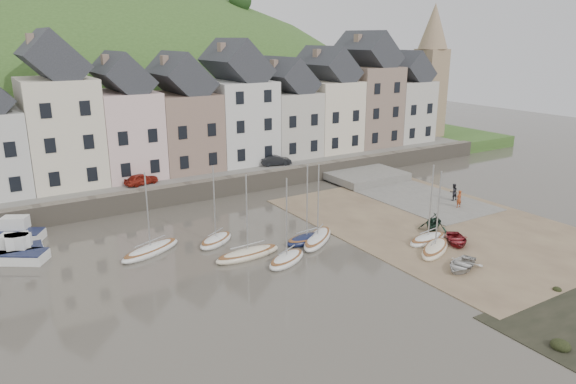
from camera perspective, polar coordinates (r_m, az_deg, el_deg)
ground at (r=39.09m, az=4.69°, el=-6.35°), size 160.00×160.00×0.00m
quay_land at (r=66.12m, az=-12.03°, el=3.57°), size 90.00×30.00×1.50m
quay_street at (r=55.53m, az=-7.95°, el=2.17°), size 70.00×7.00×0.10m
seawall at (r=52.62m, az=-6.35°, el=0.70°), size 70.00×1.20×1.80m
beach at (r=46.10m, az=15.77°, el=-3.28°), size 18.00×26.00×0.06m
slipway at (r=54.09m, az=12.46°, el=-0.09°), size 8.00×18.00×0.12m
hillside at (r=96.22m, az=-20.01°, el=-4.69°), size 134.40×84.00×84.00m
townhouse_terrace at (r=58.28m, az=-8.01°, el=8.64°), size 61.05×8.00×13.93m
church_spire at (r=77.23m, az=15.25°, el=12.91°), size 4.00×4.00×18.00m
sailboat_0 at (r=39.67m, az=-14.65°, el=-6.10°), size 5.34×3.46×6.32m
sailboat_1 at (r=40.52m, az=-7.82°, el=-5.19°), size 3.85×3.18×6.32m
sailboat_2 at (r=37.88m, az=-4.38°, el=-6.69°), size 5.18×1.75×6.32m
sailboat_3 at (r=36.89m, az=-0.14°, el=-7.28°), size 4.07×3.03×6.32m
sailboat_4 at (r=40.57m, az=3.22°, el=-5.04°), size 4.99×4.39×6.32m
sailboat_5 at (r=40.43m, az=2.04°, el=-5.10°), size 3.87×1.85×6.32m
sailboat_6 at (r=41.77m, az=14.91°, el=-4.95°), size 4.05×1.99×6.32m
sailboat_7 at (r=40.11m, az=15.63°, el=-5.92°), size 4.68×3.46×6.32m
motorboat_0 at (r=42.00m, az=-28.08°, el=-5.83°), size 5.60×4.51×1.70m
motorboat_1 at (r=42.25m, az=-27.83°, el=-5.67°), size 4.56×1.91×1.70m
motorboat_2 at (r=46.10m, az=-27.98°, el=-3.92°), size 5.51×4.09×1.70m
rowboat_white at (r=37.62m, az=18.28°, el=-7.48°), size 3.74×3.21×0.65m
rowboat_green at (r=44.07m, az=15.52°, el=-3.15°), size 3.54×3.41×1.43m
rowboat_red at (r=41.96m, az=17.76°, el=-4.93°), size 3.60×3.79×0.64m
person_red at (r=50.43m, az=18.02°, el=-0.70°), size 0.61×0.43×1.61m
person_dark at (r=52.46m, az=17.49°, el=0.00°), size 0.87×0.72×1.62m
car_left at (r=51.83m, az=-15.61°, el=1.36°), size 3.43×2.04×1.09m
car_right at (r=57.57m, az=-1.32°, el=3.45°), size 3.50×2.00×1.09m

